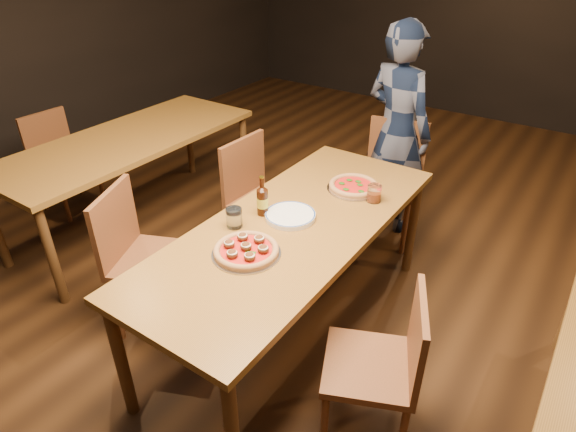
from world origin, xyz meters
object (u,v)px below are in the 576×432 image
Objects in this scene: table_left at (128,146)px; amber_glass at (374,193)px; chair_nbr_left at (65,162)px; pizza_meatball at (246,250)px; plate_stack at (290,216)px; beer_bottle at (263,201)px; chair_end at (389,183)px; chair_main_sw at (267,203)px; water_glass at (234,218)px; chair_main_nw at (154,259)px; table_main at (293,235)px; pizza_margherita at (354,186)px; chair_main_e at (369,365)px; diner at (397,130)px.

table_left is 1.95m from amber_glass.
chair_nbr_left is 2.55× the size of pizza_meatball.
plate_stack is 0.17m from beer_bottle.
amber_glass is at bearing -85.67° from chair_end.
chair_main_sw is 0.84m from water_glass.
table_main is at bearing -84.35° from chair_main_nw.
chair_main_e is at bearing -57.25° from pizza_margherita.
plate_stack is (-0.06, -1.22, 0.30)m from chair_end.
plate_stack is (-0.01, 0.40, -0.01)m from pizza_meatball.
water_glass is at bearing -18.82° from table_left.
chair_main_sw reaches higher than amber_glass.
chair_end is 2.63m from chair_nbr_left.
pizza_meatball is 1.06× the size of pizza_margherita.
chair_main_e is at bearing -29.98° from plate_stack.
chair_main_sw is at bearing -149.51° from chair_main_e.
beer_bottle is (1.51, -0.31, 0.15)m from table_left.
chair_main_sw is at bearing 138.01° from table_main.
diner is at bearing 84.79° from beer_bottle.
pizza_meatball is (1.67, -0.66, 0.09)m from table_left.
chair_main_nw is 2.00m from diner.
water_glass reaches higher than table_left.
chair_end is at bearing 95.46° from pizza_margherita.
plate_stack is at bearing 107.55° from diner.
water_glass is (1.46, -0.50, 0.12)m from table_left.
table_left is at bearing 52.59° from diner.
pizza_meatball is (-0.69, 0.01, 0.35)m from chair_main_e.
pizza_margherita is at bearing -96.47° from chair_end.
amber_glass is (0.94, 0.85, 0.34)m from chair_main_nw.
diner is (-0.07, 0.21, 0.33)m from chair_end.
chair_main_e is 0.54× the size of diner.
table_left is 1.26× the size of diner.
amber_glass is (0.80, -0.04, 0.34)m from chair_main_sw.
chair_main_sw reaches higher than plate_stack.
chair_main_sw reaches higher than table_main.
chair_main_nw is 0.60m from water_glass.
diner is (0.64, 1.87, 0.33)m from chair_main_nw.
beer_bottle is at bearing 75.95° from water_glass.
table_main is 0.78m from chair_main_sw.
pizza_margherita is (0.78, 0.92, 0.31)m from chair_main_nw.
water_glass reaches higher than plate_stack.
chair_main_e is 0.88m from plate_stack.
pizza_margherita reaches higher than table_main.
beer_bottle reaches higher than chair_main_nw.
chair_main_sw reaches higher than chair_main_e.
water_glass is (-0.19, -0.24, 0.04)m from plate_stack.
plate_stack is 0.17× the size of diner.
pizza_margherita is (0.07, -0.73, 0.31)m from chair_end.
table_left is at bearing -129.69° from chair_main_e.
amber_glass is (0.16, -0.06, 0.03)m from pizza_margherita.
amber_glass is at bearing 53.86° from water_glass.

